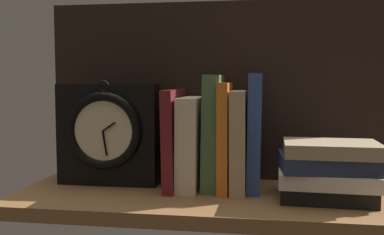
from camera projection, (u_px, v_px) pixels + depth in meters
The scene contains 10 objects.
ground_plane at pixel (210, 200), 83.25cm from camera, with size 74.57×29.04×2.50cm, color brown.
back_panel at pixel (217, 91), 95.26cm from camera, with size 74.57×1.20×38.42cm, color black.
book_maroon_dawkins at pixel (175, 138), 88.32cm from camera, with size 2.13×16.90×19.65cm, color maroon.
book_cream_twain at pixel (191, 142), 87.87cm from camera, with size 3.99×15.35×18.10cm, color beige.
book_green_romantic at pixel (211, 132), 87.09cm from camera, with size 3.20×12.29×22.50cm, color #476B44.
book_orange_pandolfini at pixel (225, 136), 86.70cm from camera, with size 2.03×15.13×20.99cm, color orange.
book_tan_shortstories at pixel (239, 140), 86.34cm from camera, with size 2.90×15.84×19.44cm, color tan.
book_blue_modern at pixel (255, 132), 85.73cm from camera, with size 2.53×12.73×22.75cm, color #2D4C8E.
framed_clock at pixel (108, 134), 89.72cm from camera, with size 20.71×6.74×21.51cm.
book_stack_side at pixel (328, 171), 77.95cm from camera, with size 17.69×13.78×10.63cm.
Camera 1 is at (9.27, -81.21, 21.31)cm, focal length 40.87 mm.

